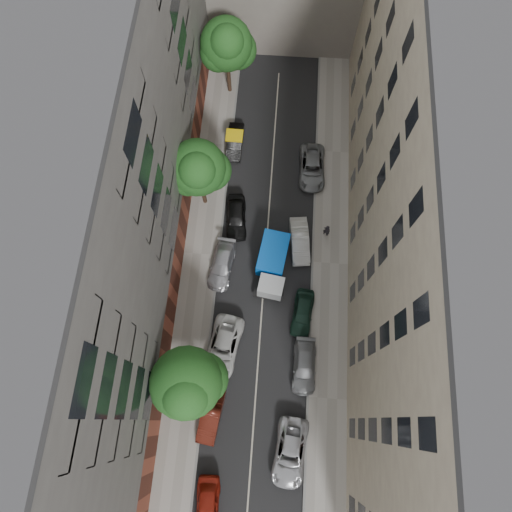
# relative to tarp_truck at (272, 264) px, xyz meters

# --- Properties ---
(ground) EXTENTS (120.00, 120.00, 0.00)m
(ground) POSITION_rel_tarp_truck_xyz_m (-0.60, 0.90, -1.35)
(ground) COLOR #4C4C49
(ground) RESTS_ON ground
(road_surface) EXTENTS (8.00, 44.00, 0.02)m
(road_surface) POSITION_rel_tarp_truck_xyz_m (-0.60, 0.90, -1.34)
(road_surface) COLOR black
(road_surface) RESTS_ON ground
(sidewalk_left) EXTENTS (3.00, 44.00, 0.15)m
(sidewalk_left) POSITION_rel_tarp_truck_xyz_m (-6.10, 0.90, -1.28)
(sidewalk_left) COLOR gray
(sidewalk_left) RESTS_ON ground
(sidewalk_right) EXTENTS (3.00, 44.00, 0.15)m
(sidewalk_right) POSITION_rel_tarp_truck_xyz_m (4.90, 0.90, -1.28)
(sidewalk_right) COLOR gray
(sidewalk_right) RESTS_ON ground
(building_left) EXTENTS (8.00, 44.00, 20.00)m
(building_left) POSITION_rel_tarp_truck_xyz_m (-11.60, 0.90, 8.65)
(building_left) COLOR #524F4C
(building_left) RESTS_ON ground
(building_right) EXTENTS (8.00, 44.00, 20.00)m
(building_right) POSITION_rel_tarp_truck_xyz_m (10.40, 0.90, 8.65)
(building_right) COLOR #B9AC90
(building_right) RESTS_ON ground
(tarp_truck) EXTENTS (2.81, 5.57, 2.45)m
(tarp_truck) POSITION_rel_tarp_truck_xyz_m (0.00, 0.00, 0.00)
(tarp_truck) COLOR black
(tarp_truck) RESTS_ON ground
(car_left_0) EXTENTS (1.91, 4.25, 1.42)m
(car_left_0) POSITION_rel_tarp_truck_xyz_m (-3.40, -18.10, -0.64)
(car_left_0) COLOR maroon
(car_left_0) RESTS_ON ground
(car_left_1) EXTENTS (1.94, 4.22, 1.34)m
(car_left_1) POSITION_rel_tarp_truck_xyz_m (-3.83, -12.04, -0.68)
(car_left_1) COLOR #4A170E
(car_left_1) RESTS_ON ground
(car_left_2) EXTENTS (3.19, 5.46, 1.43)m
(car_left_2) POSITION_rel_tarp_truck_xyz_m (-3.40, -6.90, -0.64)
(car_left_2) COLOR silver
(car_left_2) RESTS_ON ground
(car_left_3) EXTENTS (2.33, 4.68, 1.30)m
(car_left_3) POSITION_rel_tarp_truck_xyz_m (-4.20, -0.12, -0.70)
(car_left_3) COLOR #B4B3B8
(car_left_3) RESTS_ON ground
(car_left_4) EXTENTS (2.17, 4.47, 1.47)m
(car_left_4) POSITION_rel_tarp_truck_xyz_m (-3.40, 4.30, -0.62)
(car_left_4) COLOR black
(car_left_4) RESTS_ON ground
(car_left_5) EXTENTS (1.44, 4.01, 1.32)m
(car_left_5) POSITION_rel_tarp_truck_xyz_m (-4.20, 11.90, -0.69)
(car_left_5) COLOR black
(car_left_5) RESTS_ON ground
(car_right_0) EXTENTS (2.74, 5.14, 1.37)m
(car_right_0) POSITION_rel_tarp_truck_xyz_m (2.20, -14.10, -0.66)
(car_right_0) COLOR #B9B9BE
(car_right_0) RESTS_ON ground
(car_right_1) EXTENTS (1.80, 4.38, 1.27)m
(car_right_1) POSITION_rel_tarp_truck_xyz_m (3.00, -7.90, -0.72)
(car_right_1) COLOR gray
(car_right_1) RESTS_ON ground
(car_right_2) EXTENTS (2.04, 4.14, 1.36)m
(car_right_2) POSITION_rel_tarp_truck_xyz_m (2.70, -3.70, -0.67)
(car_right_2) COLOR #152F24
(car_right_2) RESTS_ON ground
(car_right_3) EXTENTS (2.01, 4.40, 1.40)m
(car_right_3) POSITION_rel_tarp_truck_xyz_m (2.20, 2.50, -0.65)
(car_right_3) COLOR silver
(car_right_3) RESTS_ON ground
(car_right_4) EXTENTS (2.39, 4.94, 1.36)m
(car_right_4) POSITION_rel_tarp_truck_xyz_m (3.00, 9.71, -0.67)
(car_right_4) COLOR slate
(car_right_4) RESTS_ON ground
(tree_near) EXTENTS (5.15, 4.86, 7.96)m
(tree_near) POSITION_rel_tarp_truck_xyz_m (-5.10, -10.20, 4.06)
(tree_near) COLOR #382619
(tree_near) RESTS_ON sidewalk_left
(tree_mid) EXTENTS (4.85, 4.50, 8.24)m
(tree_mid) POSITION_rel_tarp_truck_xyz_m (-6.24, 5.80, 4.38)
(tree_mid) COLOR #382619
(tree_mid) RESTS_ON sidewalk_left
(tree_far) EXTENTS (4.90, 4.56, 8.33)m
(tree_far) POSITION_rel_tarp_truck_xyz_m (-5.18, 18.06, 4.44)
(tree_far) COLOR #382619
(tree_far) RESTS_ON sidewalk_left
(lamp_post) EXTENTS (0.36, 0.36, 6.90)m
(lamp_post) POSITION_rel_tarp_truck_xyz_m (-5.39, -8.49, 3.01)
(lamp_post) COLOR #19582F
(lamp_post) RESTS_ON sidewalk_left
(pedestrian) EXTENTS (0.72, 0.62, 1.67)m
(pedestrian) POSITION_rel_tarp_truck_xyz_m (4.43, 3.51, -0.37)
(pedestrian) COLOR black
(pedestrian) RESTS_ON sidewalk_right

